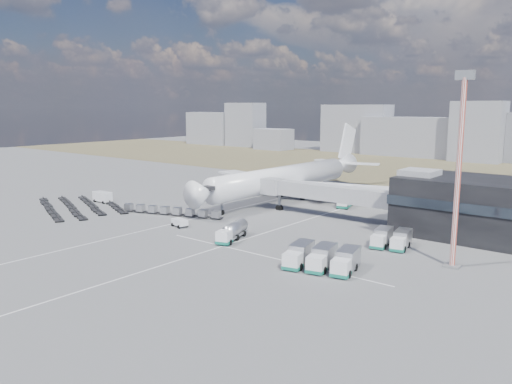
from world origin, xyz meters
The scene contains 16 objects.
ground centered at (0.00, 0.00, 0.00)m, with size 420.00×420.00×0.00m, color #565659.
grass_strip centered at (0.00, 110.00, 0.01)m, with size 420.00×90.00×0.01m, color brown.
lane_markings centered at (9.77, 3.00, 0.01)m, with size 47.12×110.00×0.01m.
terminal centered at (47.77, 23.96, 5.25)m, with size 30.40×16.40×11.00m.
jet_bridge centered at (15.90, 20.42, 5.05)m, with size 30.30×3.80×7.05m.
airliner centered at (0.00, 32.38, 5.29)m, with size 51.59×64.53×17.62m.
skyline centered at (-3.63, 151.34, 10.10)m, with size 297.92×24.70×24.29m.
fuel_tanker centered at (14.57, -4.09, 1.42)m, with size 4.83×9.05×2.84m.
pushback_tug centered at (0.88, -3.44, 0.72)m, with size 3.20×1.80×1.45m, color white.
utility_van centered at (-31.00, 1.57, 1.25)m, with size 4.75×2.15×2.50m, color white.
catering_truck centered at (15.65, 32.32, 1.40)m, with size 3.95×6.39×2.73m.
service_trucks_near centered at (34.18, -7.56, 1.52)m, with size 10.51×8.82×2.80m.
service_trucks_far centered at (37.11, 8.57, 1.37)m, with size 6.25×7.10×2.53m.
uld_row centered at (-7.88, 2.20, 0.92)m, with size 22.07×8.67×1.54m.
baggage_dollies centered at (-30.00, -5.05, 0.37)m, with size 30.12×23.33×0.74m.
floodlight_mast centered at (47.95, 4.41, 13.40)m, with size 2.54×2.06×26.73m.
Camera 1 is at (68.74, -64.55, 22.06)m, focal length 35.00 mm.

